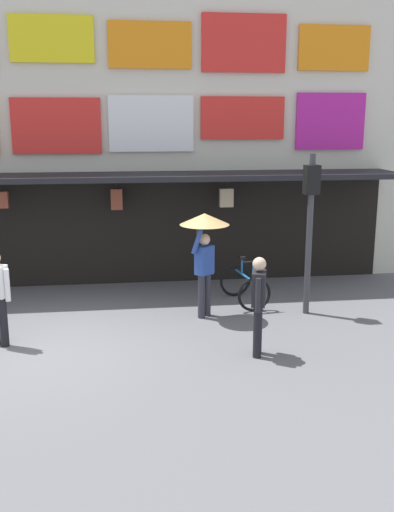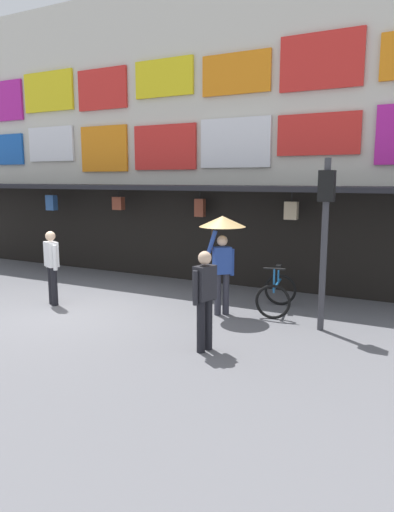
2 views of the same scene
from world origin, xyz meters
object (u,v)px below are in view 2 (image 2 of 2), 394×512
object	(u,v)px
traffic_light_far	(325,217)
pedestrian_in_blue	(52,264)
bicycle_parked	(277,294)
pedestrian_in_white	(205,295)
pedestrian_with_umbrella	(222,237)

from	to	relation	value
traffic_light_far	pedestrian_in_blue	distance (m)	6.00
bicycle_parked	pedestrian_in_white	bearing A→B (deg)	-97.41
pedestrian_in_blue	traffic_light_far	bearing A→B (deg)	9.89
bicycle_parked	pedestrian_in_white	world-z (taller)	pedestrian_in_white
pedestrian_in_blue	pedestrian_with_umbrella	xyz separation A→B (m)	(3.72, 1.05, 0.69)
bicycle_parked	pedestrian_in_blue	size ratio (longest dim) A/B	0.75
traffic_light_far	pedestrian_with_umbrella	bearing A→B (deg)	178.95
bicycle_parked	pedestrian_in_white	size ratio (longest dim) A/B	0.75
traffic_light_far	pedestrian_in_white	size ratio (longest dim) A/B	1.90
pedestrian_in_white	pedestrian_with_umbrella	xyz separation A→B (m)	(-0.61, 2.03, 0.69)
traffic_light_far	pedestrian_with_umbrella	size ratio (longest dim) A/B	1.54
bicycle_parked	pedestrian_in_blue	xyz separation A→B (m)	(-4.68, -1.77, 0.55)
bicycle_parked	pedestrian_with_umbrella	distance (m)	1.74
bicycle_parked	pedestrian_in_blue	world-z (taller)	pedestrian_in_blue
traffic_light_far	pedestrian_in_blue	world-z (taller)	traffic_light_far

